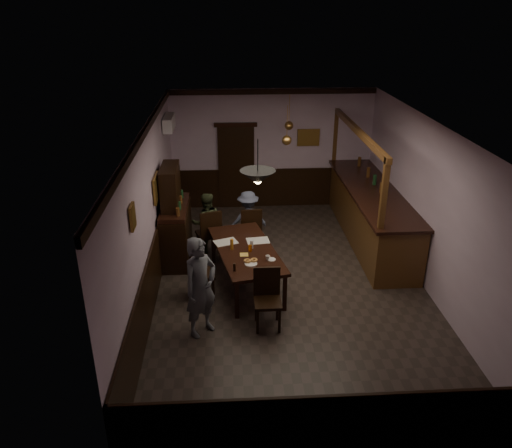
{
  "coord_description": "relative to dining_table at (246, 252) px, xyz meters",
  "views": [
    {
      "loc": [
        -1.12,
        -8.07,
        4.92
      ],
      "look_at": [
        -0.62,
        0.27,
        1.15
      ],
      "focal_mm": 35.0,
      "sensor_mm": 36.0,
      "label": 1
    }
  ],
  "objects": [
    {
      "name": "water_glass",
      "position": [
        0.11,
        0.02,
        0.14
      ],
      "size": [
        0.06,
        0.06,
        0.15
      ],
      "primitive_type": "cylinder",
      "color": "silver",
      "rests_on": "dining_table"
    },
    {
      "name": "beer_glass",
      "position": [
        -0.25,
        -0.01,
        0.16
      ],
      "size": [
        0.06,
        0.06,
        0.2
      ],
      "primitive_type": "cylinder",
      "color": "#BF721E",
      "rests_on": "dining_table"
    },
    {
      "name": "person_standing",
      "position": [
        -0.76,
        -1.44,
        0.15
      ],
      "size": [
        0.72,
        0.71,
        1.67
      ],
      "primitive_type": "imported",
      "rotation": [
        0.0,
        0.0,
        0.77
      ],
      "color": "#575B64",
      "rests_on": "ground"
    },
    {
      "name": "pastry_ring_a",
      "position": [
        0.01,
        -0.53,
        0.1
      ],
      "size": [
        0.13,
        0.13,
        0.04
      ],
      "primitive_type": "torus",
      "color": "#C68C47",
      "rests_on": "pastry_plate"
    },
    {
      "name": "coffee_cup",
      "position": [
        0.37,
        -0.46,
        0.11
      ],
      "size": [
        0.1,
        0.1,
        0.07
      ],
      "primitive_type": "imported",
      "rotation": [
        0.0,
        0.0,
        0.21
      ],
      "color": "white",
      "rests_on": "saucer"
    },
    {
      "name": "person_seated_right",
      "position": [
        0.11,
        1.61,
        -0.06
      ],
      "size": [
        0.9,
        0.64,
        1.26
      ],
      "primitive_type": "imported",
      "rotation": [
        0.0,
        0.0,
        3.38
      ],
      "color": "#525A75",
      "rests_on": "ground"
    },
    {
      "name": "newspaper_left",
      "position": [
        -0.37,
        0.29,
        0.07
      ],
      "size": [
        0.5,
        0.43,
        0.01
      ],
      "primitive_type": "cube",
      "rotation": [
        0.0,
        0.0,
        0.35
      ],
      "color": "silver",
      "rests_on": "dining_table"
    },
    {
      "name": "pendant_iron",
      "position": [
        0.17,
        -0.78,
        1.71
      ],
      "size": [
        0.56,
        0.56,
        0.72
      ],
      "color": "black",
      "rests_on": "ground"
    },
    {
      "name": "door_back",
      "position": [
        -0.08,
        3.88,
        0.36
      ],
      "size": [
        0.9,
        0.06,
        2.1
      ],
      "primitive_type": "cube",
      "color": "black",
      "rests_on": "ground"
    },
    {
      "name": "newspaper_right",
      "position": [
        0.24,
        0.31,
        0.07
      ],
      "size": [
        0.45,
        0.34,
        0.01
      ],
      "primitive_type": "cube",
      "rotation": [
        0.0,
        0.0,
        0.11
      ],
      "color": "silver",
      "rests_on": "dining_table"
    },
    {
      "name": "pastry_plate",
      "position": [
        0.06,
        -0.59,
        0.07
      ],
      "size": [
        0.22,
        0.22,
        0.01
      ],
      "primitive_type": "cylinder",
      "color": "white",
      "rests_on": "dining_table"
    },
    {
      "name": "picture_back",
      "position": [
        1.72,
        3.89,
        1.11
      ],
      "size": [
        0.55,
        0.04,
        0.42
      ],
      "color": "olive",
      "rests_on": "ground"
    },
    {
      "name": "napkin",
      "position": [
        -0.04,
        -0.24,
        0.07
      ],
      "size": [
        0.18,
        0.18,
        0.0
      ],
      "primitive_type": "cube",
      "rotation": [
        0.0,
        0.0,
        0.21
      ],
      "color": "#E4BE54",
      "rests_on": "dining_table"
    },
    {
      "name": "chair_far_left",
      "position": [
        -0.7,
        1.14,
        -0.11
      ],
      "size": [
        0.58,
        0.58,
        1.05
      ],
      "rotation": [
        0.0,
        0.0,
        3.48
      ],
      "color": "black",
      "rests_on": "ground"
    },
    {
      "name": "picture_left_small",
      "position": [
        -1.64,
        -1.67,
        1.46
      ],
      "size": [
        0.04,
        0.28,
        0.36
      ],
      "color": "olive",
      "rests_on": "ground"
    },
    {
      "name": "saucer",
      "position": [
        0.43,
        -0.46,
        0.07
      ],
      "size": [
        0.15,
        0.15,
        0.01
      ],
      "primitive_type": "cylinder",
      "color": "white",
      "rests_on": "dining_table"
    },
    {
      "name": "dining_table",
      "position": [
        0.0,
        0.0,
        0.0
      ],
      "size": [
        1.44,
        2.36,
        0.75
      ],
      "rotation": [
        0.0,
        0.0,
        0.21
      ],
      "color": "black",
      "rests_on": "ground"
    },
    {
      "name": "ac_unit",
      "position": [
        -1.56,
        2.83,
        1.76
      ],
      "size": [
        0.2,
        0.85,
        0.3
      ],
      "color": "white",
      "rests_on": "ground"
    },
    {
      "name": "chair_near",
      "position": [
        0.29,
        -1.29,
        -0.13
      ],
      "size": [
        0.44,
        0.44,
        1.01
      ],
      "rotation": [
        0.0,
        0.0,
        0.01
      ],
      "color": "black",
      "rests_on": "ground"
    },
    {
      "name": "bar_counter",
      "position": [
        2.81,
        1.84,
        -0.05
      ],
      "size": [
        1.04,
        4.47,
        2.51
      ],
      "color": "#4D2F14",
      "rests_on": "ground"
    },
    {
      "name": "pendant_brass_mid",
      "position": [
        0.92,
        1.77,
        1.61
      ],
      "size": [
        0.2,
        0.2,
        0.81
      ],
      "color": "#BF8C3F",
      "rests_on": "ground"
    },
    {
      "name": "pendant_brass_far",
      "position": [
        1.12,
        3.06,
        1.61
      ],
      "size": [
        0.2,
        0.2,
        0.81
      ],
      "color": "#BF8C3F",
      "rests_on": "ground"
    },
    {
      "name": "chair_side",
      "position": [
        -0.87,
        -0.38,
        -0.13
      ],
      "size": [
        0.47,
        0.47,
        1.01
      ],
      "rotation": [
        0.0,
        0.0,
        1.64
      ],
      "color": "black",
      "rests_on": "ground"
    },
    {
      "name": "pepper_mill",
      "position": [
        -0.22,
        -0.81,
        0.13
      ],
      "size": [
        0.04,
        0.04,
        0.14
      ],
      "primitive_type": "cylinder",
      "color": "black",
      "rests_on": "dining_table"
    },
    {
      "name": "sideboard",
      "position": [
        -1.39,
        1.16,
        0.11
      ],
      "size": [
        0.53,
        1.5,
        1.98
      ],
      "color": "black",
      "rests_on": "ground"
    },
    {
      "name": "picture_left_large",
      "position": [
        -1.64,
        0.73,
        1.01
      ],
      "size": [
        0.04,
        0.62,
        0.48
      ],
      "color": "olive",
      "rests_on": "ground"
    },
    {
      "name": "pastry_ring_b",
      "position": [
        0.12,
        -0.51,
        0.1
      ],
      "size": [
        0.13,
        0.13,
        0.04
      ],
      "primitive_type": "torus",
      "color": "#C68C47",
      "rests_on": "pastry_plate"
    },
    {
      "name": "chair_far_right",
      "position": [
        0.16,
        1.33,
        -0.13
      ],
      "size": [
        0.47,
        0.47,
        1.01
      ],
      "rotation": [
        0.0,
        0.0,
        3.2
      ],
      "color": "black",
      "rests_on": "ground"
    },
    {
      "name": "soda_can",
      "position": [
        0.08,
        -0.1,
        0.12
      ],
      "size": [
        0.07,
        0.07,
        0.12
      ],
      "primitive_type": "cylinder",
      "color": "orange",
      "rests_on": "dining_table"
    },
    {
      "name": "room",
      "position": [
        0.82,
        -0.07,
        0.81
      ],
      "size": [
        5.01,
        8.01,
        3.01
      ],
      "color": "#2D2621",
      "rests_on": "ground"
    },
    {
      "name": "person_seated_left",
      "position": [
        -0.77,
        1.42,
        -0.03
      ],
      "size": [
        0.72,
        0.61,
        1.31
      ],
      "primitive_type": "imported",
      "rotation": [
        0.0,
        0.0,
        3.33
      ],
      "color": "#374127",
      "rests_on": "ground"
    }
  ]
}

